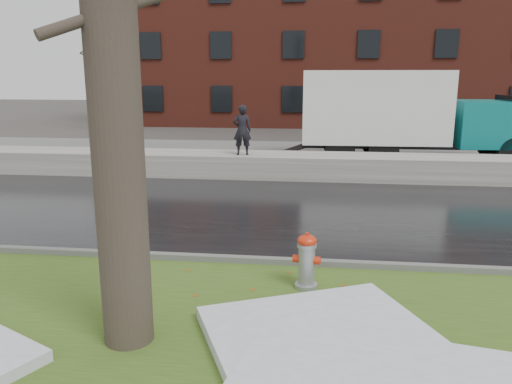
# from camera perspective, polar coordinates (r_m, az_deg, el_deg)

# --- Properties ---
(ground) EXTENTS (120.00, 120.00, 0.00)m
(ground) POSITION_cam_1_polar(r_m,az_deg,el_deg) (7.78, -3.36, -10.88)
(ground) COLOR #47423D
(ground) RESTS_ON ground
(verge) EXTENTS (60.00, 4.50, 0.04)m
(verge) POSITION_cam_1_polar(r_m,az_deg,el_deg) (6.67, -5.33, -15.03)
(verge) COLOR #37531B
(verge) RESTS_ON ground
(road) EXTENTS (60.00, 7.00, 0.03)m
(road) POSITION_cam_1_polar(r_m,az_deg,el_deg) (11.98, 0.45, -2.12)
(road) COLOR black
(road) RESTS_ON ground
(parking_lot) EXTENTS (60.00, 9.00, 0.03)m
(parking_lot) POSITION_cam_1_polar(r_m,az_deg,el_deg) (20.28, 3.17, 4.14)
(parking_lot) COLOR slate
(parking_lot) RESTS_ON ground
(curb) EXTENTS (60.00, 0.15, 0.14)m
(curb) POSITION_cam_1_polar(r_m,az_deg,el_deg) (8.66, -2.18, -7.80)
(curb) COLOR slate
(curb) RESTS_ON ground
(snowbank) EXTENTS (60.00, 1.60, 0.75)m
(snowbank) POSITION_cam_1_polar(r_m,az_deg,el_deg) (15.99, 2.15, 3.05)
(snowbank) COLOR #B9B3AA
(snowbank) RESTS_ON ground
(brick_building) EXTENTS (26.00, 12.00, 10.00)m
(brick_building) POSITION_cam_1_polar(r_m,az_deg,el_deg) (37.04, 8.31, 15.79)
(brick_building) COLOR maroon
(brick_building) RESTS_ON ground
(bg_tree_left) EXTENTS (1.40, 1.62, 6.50)m
(bg_tree_left) POSITION_cam_1_polar(r_m,az_deg,el_deg) (31.89, -18.19, 12.75)
(bg_tree_left) COLOR brown
(bg_tree_left) RESTS_ON ground
(bg_tree_center) EXTENTS (1.40, 1.62, 6.50)m
(bg_tree_center) POSITION_cam_1_polar(r_m,az_deg,el_deg) (33.79, -5.71, 13.30)
(bg_tree_center) COLOR brown
(bg_tree_center) RESTS_ON ground
(fire_hydrant) EXTENTS (0.43, 0.38, 0.87)m
(fire_hydrant) POSITION_cam_1_polar(r_m,az_deg,el_deg) (7.55, 5.82, -7.56)
(fire_hydrant) COLOR #979B9F
(fire_hydrant) RESTS_ON verge
(tree) EXTENTS (1.41, 1.58, 7.33)m
(tree) POSITION_cam_1_polar(r_m,az_deg,el_deg) (5.75, -16.40, 18.36)
(tree) COLOR brown
(tree) RESTS_ON verge
(box_truck) EXTENTS (10.15, 2.63, 3.38)m
(box_truck) POSITION_cam_1_polar(r_m,az_deg,el_deg) (19.60, 16.39, 8.54)
(box_truck) COLOR black
(box_truck) RESTS_ON ground
(worker) EXTENTS (0.64, 0.49, 1.56)m
(worker) POSITION_cam_1_polar(r_m,az_deg,el_deg) (15.64, -1.59, 7.10)
(worker) COLOR black
(worker) RESTS_ON snowbank
(snow_patch_near) EXTENTS (3.19, 2.89, 0.16)m
(snow_patch_near) POSITION_cam_1_polar(r_m,az_deg,el_deg) (6.30, 7.16, -15.80)
(snow_patch_near) COLOR silver
(snow_patch_near) RESTS_ON verge
(snow_patch_side) EXTENTS (3.10, 2.31, 0.18)m
(snow_patch_side) POSITION_cam_1_polar(r_m,az_deg,el_deg) (5.53, 13.36, -20.44)
(snow_patch_side) COLOR silver
(snow_patch_side) RESTS_ON verge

